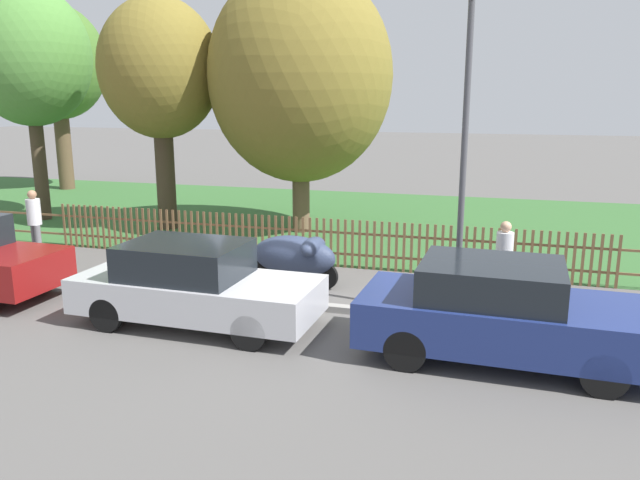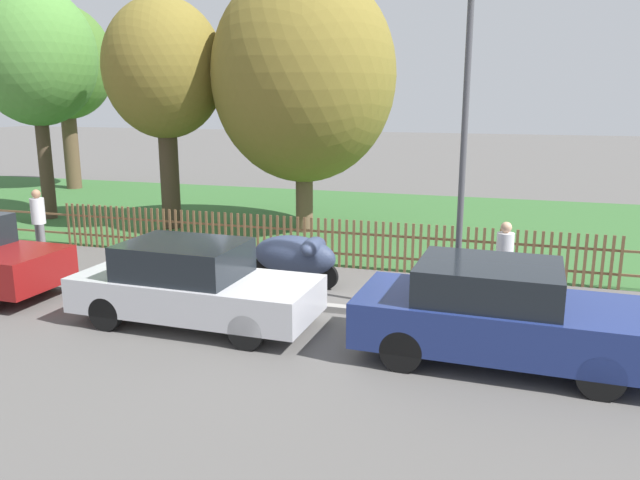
% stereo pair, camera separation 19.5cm
% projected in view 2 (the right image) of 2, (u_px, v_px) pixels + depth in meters
% --- Properties ---
extents(ground_plane, '(120.00, 120.00, 0.00)m').
position_uv_depth(ground_plane, '(257.00, 305.00, 11.84)').
color(ground_plane, '#565451').
extents(kerb_stone, '(40.34, 0.20, 0.12)m').
position_uv_depth(kerb_stone, '(259.00, 301.00, 11.92)').
color(kerb_stone, gray).
rests_on(kerb_stone, ground).
extents(grass_strip, '(40.34, 11.53, 0.01)m').
position_uv_depth(grass_strip, '(364.00, 220.00, 20.09)').
color(grass_strip, '#33602D').
rests_on(grass_strip, ground).
extents(park_fence, '(40.34, 0.05, 1.14)m').
position_uv_depth(park_fence, '(308.00, 241.00, 14.61)').
color(park_fence, brown).
rests_on(park_fence, ground).
extents(parked_car_black_saloon, '(4.25, 1.80, 1.44)m').
position_uv_depth(parked_car_black_saloon, '(193.00, 284.00, 10.75)').
color(parked_car_black_saloon, '#BCBCC1').
rests_on(parked_car_black_saloon, ground).
extents(parked_car_navy_estate, '(4.31, 1.96, 1.50)m').
position_uv_depth(parked_car_navy_estate, '(498.00, 313.00, 9.20)').
color(parked_car_navy_estate, navy).
rests_on(parked_car_navy_estate, ground).
extents(covered_motorcycle, '(1.94, 0.92, 1.07)m').
position_uv_depth(covered_motorcycle, '(296.00, 256.00, 12.94)').
color(covered_motorcycle, black).
rests_on(covered_motorcycle, ground).
extents(tree_nearest_kerb, '(4.05, 4.05, 7.61)m').
position_uv_depth(tree_nearest_kerb, '(64.00, 64.00, 25.86)').
color(tree_nearest_kerb, brown).
rests_on(tree_nearest_kerb, ground).
extents(tree_behind_motorcycle, '(3.71, 3.71, 7.24)m').
position_uv_depth(tree_behind_motorcycle, '(35.00, 57.00, 19.21)').
color(tree_behind_motorcycle, '#473828').
rests_on(tree_behind_motorcycle, ground).
extents(tree_mid_park, '(3.46, 3.46, 6.66)m').
position_uv_depth(tree_mid_park, '(164.00, 71.00, 17.86)').
color(tree_mid_park, '#473828').
rests_on(tree_mid_park, ground).
extents(tree_far_left, '(5.16, 5.16, 7.41)m').
position_uv_depth(tree_far_left, '(304.00, 76.00, 17.40)').
color(tree_far_left, brown).
rests_on(tree_far_left, ground).
extents(pedestrian_near_fence, '(0.46, 0.46, 1.65)m').
position_uv_depth(pedestrian_near_fence, '(39.00, 218.00, 15.42)').
color(pedestrian_near_fence, slate).
rests_on(pedestrian_near_fence, ground).
extents(pedestrian_by_lamp, '(0.44, 0.44, 1.59)m').
position_uv_depth(pedestrian_by_lamp, '(504.00, 258.00, 11.76)').
color(pedestrian_by_lamp, black).
rests_on(pedestrian_by_lamp, ground).
extents(street_lamp, '(0.20, 0.79, 5.66)m').
position_uv_depth(street_lamp, '(465.00, 115.00, 10.40)').
color(street_lamp, '#47474C').
rests_on(street_lamp, ground).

